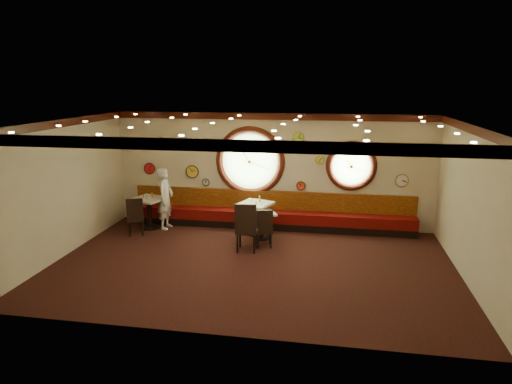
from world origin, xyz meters
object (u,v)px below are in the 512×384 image
condiment_b_pepper (256,202)px  condiment_a_bottle (152,195)px  table_c (262,222)px  condiment_c_pepper (263,211)px  condiment_b_bottle (260,199)px  chair_a (135,214)px  waiter (165,199)px  condiment_b_salt (252,200)px  condiment_a_pepper (146,197)px  condiment_a_salt (143,196)px  chair_c (264,226)px  condiment_c_bottle (264,209)px  chair_b (246,224)px  table_b (255,214)px  table_a (149,209)px  condiment_c_salt (259,211)px

condiment_b_pepper → condiment_a_bottle: 2.98m
table_c → condiment_c_pepper: (0.06, -0.07, 0.32)m
condiment_a_bottle → condiment_b_bottle: bearing=1.4°
chair_a → waiter: (0.58, 0.73, 0.27)m
table_c → condiment_b_bottle: condiment_b_bottle is taller
condiment_b_salt → condiment_a_pepper: size_ratio=0.94×
condiment_b_salt → condiment_b_pepper: bearing=-49.6°
condiment_a_salt → condiment_a_bottle: condiment_a_bottle is taller
condiment_b_pepper → condiment_c_pepper: 0.45m
chair_a → chair_c: (3.54, -0.33, -0.03)m
condiment_c_pepper → condiment_c_bottle: size_ratio=0.66×
condiment_c_bottle → condiment_a_pepper: bearing=176.2°
chair_a → condiment_c_pepper: bearing=-18.6°
chair_b → condiment_c_bottle: bearing=73.0°
chair_b → condiment_a_bottle: bearing=151.6°
condiment_c_pepper → condiment_a_salt: bearing=173.3°
chair_b → condiment_b_bottle: 1.54m
condiment_c_bottle → condiment_a_salt: bearing=174.9°
chair_b → condiment_b_pepper: (0.02, 1.29, 0.22)m
condiment_a_pepper → condiment_b_pepper: size_ratio=1.08×
chair_a → condiment_b_pepper: size_ratio=7.13×
chair_c → condiment_b_bottle: bearing=91.0°
condiment_a_pepper → condiment_b_bottle: size_ratio=0.62×
table_b → chair_c: size_ratio=1.66×
table_a → condiment_c_bottle: size_ratio=6.60×
condiment_c_salt → condiment_a_pepper: condiment_a_pepper is taller
table_b → condiment_a_salt: bearing=-179.7°
condiment_b_bottle → condiment_c_bottle: condiment_b_bottle is taller
table_b → chair_a: chair_a is taller
condiment_b_pepper → condiment_c_pepper: condiment_b_pepper is taller
table_b → condiment_a_pepper: bearing=-178.2°
chair_b → condiment_c_bottle: chair_b is taller
chair_a → condiment_c_bottle: chair_a is taller
chair_c → condiment_c_salt: 0.71m
table_a → waiter: waiter is taller
condiment_a_bottle → waiter: bearing=0.3°
chair_c → condiment_b_salt: bearing=101.3°
table_b → table_c: (0.23, -0.35, -0.09)m
table_a → condiment_b_bottle: size_ratio=6.31×
table_a → waiter: bearing=11.8°
waiter → condiment_c_pepper: bearing=-98.3°
condiment_c_salt → condiment_a_pepper: bearing=175.6°
table_a → waiter: (0.46, 0.10, 0.31)m
condiment_a_salt → table_c: bearing=-5.7°
condiment_b_bottle → condiment_c_salt: bearing=-82.4°
table_a → condiment_c_pepper: table_a is taller
condiment_a_salt → table_b: bearing=0.3°
chair_b → condiment_a_salt: chair_b is taller
chair_c → waiter: 3.16m
chair_a → condiment_a_pepper: 0.66m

